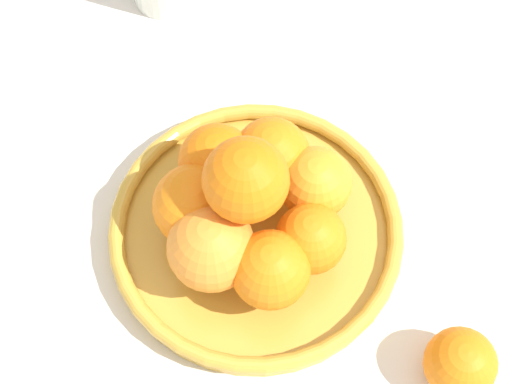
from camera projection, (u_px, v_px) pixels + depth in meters
name	position (u px, v px, depth m)	size (l,w,h in m)	color
ground_plane	(256.00, 239.00, 0.86)	(4.00, 4.00, 0.00)	silver
fruit_bowl	(256.00, 232.00, 0.84)	(0.29, 0.29, 0.03)	gold
orange_pile	(248.00, 205.00, 0.79)	(0.20, 0.19, 0.14)	orange
stray_orange	(460.00, 364.00, 0.76)	(0.07, 0.07, 0.07)	orange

